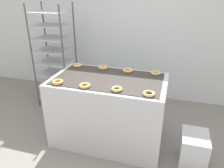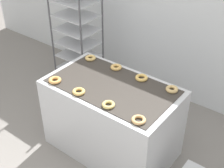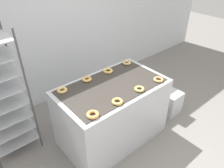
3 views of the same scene
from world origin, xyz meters
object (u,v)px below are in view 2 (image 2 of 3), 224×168
object	(u,v)px
baking_rack_cart	(77,36)
donut_near_right	(139,120)
donut_near_midright	(108,105)
donut_far_right	(172,89)
donut_far_left	(90,58)
donut_near_midleft	(79,92)
donut_far_midleft	(116,67)
donut_far_midright	(142,78)
fryer_machine	(112,119)
donut_near_left	(55,80)

from	to	relation	value
baking_rack_cart	donut_near_right	world-z (taller)	baking_rack_cart
donut_near_midright	donut_far_right	distance (m)	0.70
donut_near_midright	donut_far_left	size ratio (longest dim) A/B	0.99
donut_near_midleft	donut_far_right	distance (m)	0.95
donut_near_midright	donut_near_right	bearing A→B (deg)	-1.62
donut_far_midleft	baking_rack_cart	bearing A→B (deg)	157.32
donut_near_midright	donut_far_midleft	bearing A→B (deg)	120.86
donut_near_midleft	donut_far_midright	world-z (taller)	donut_far_midright
fryer_machine	donut_far_right	distance (m)	0.78
donut_near_right	donut_far_midleft	world-z (taller)	donut_far_midleft
fryer_machine	donut_near_midright	world-z (taller)	donut_near_midright
baking_rack_cart	donut_far_midleft	world-z (taller)	baking_rack_cart
fryer_machine	donut_near_left	world-z (taller)	donut_near_left
donut_near_left	fryer_machine	bearing A→B (deg)	30.43
donut_near_midright	donut_far_left	bearing A→B (deg)	141.26
donut_near_right	donut_far_left	size ratio (longest dim) A/B	1.03
baking_rack_cart	donut_near_left	xyz separation A→B (m)	(0.63, -1.03, 0.05)
donut_near_midleft	donut_far_midright	distance (m)	0.71
donut_near_left	donut_near_right	distance (m)	1.07
donut_near_right	donut_far_midright	xyz separation A→B (m)	(-0.36, 0.60, 0.00)
fryer_machine	baking_rack_cart	bearing A→B (deg)	148.30
donut_far_right	donut_far_midleft	bearing A→B (deg)	179.56
donut_near_right	donut_far_left	world-z (taller)	donut_far_left
donut_far_midleft	donut_far_midright	size ratio (longest dim) A/B	0.95
donut_near_right	donut_near_left	bearing A→B (deg)	-179.86
donut_near_right	donut_far_midright	distance (m)	0.70
fryer_machine	donut_far_left	xyz separation A→B (m)	(-0.55, 0.29, 0.47)
donut_near_left	donut_near_midright	xyz separation A→B (m)	(0.72, 0.01, -0.00)
donut_near_right	donut_near_midright	bearing A→B (deg)	178.38
donut_far_midleft	donut_far_right	world-z (taller)	same
fryer_machine	donut_near_midleft	bearing A→B (deg)	-120.87
donut_far_midleft	donut_far_right	bearing A→B (deg)	-0.44
baking_rack_cart	donut_far_midleft	bearing A→B (deg)	-22.68
donut_near_midright	donut_far_midleft	distance (m)	0.70
donut_far_left	donut_far_right	world-z (taller)	same
fryer_machine	donut_far_midright	distance (m)	0.58
fryer_machine	donut_near_left	xyz separation A→B (m)	(-0.53, -0.31, 0.47)
fryer_machine	baking_rack_cart	size ratio (longest dim) A/B	0.83
donut_far_midright	donut_far_left	bearing A→B (deg)	-179.80
donut_near_midleft	donut_far_right	world-z (taller)	donut_far_right
donut_near_left	donut_far_midleft	xyz separation A→B (m)	(0.36, 0.62, 0.00)
donut_near_left	donut_far_left	world-z (taller)	same
fryer_machine	donut_far_right	xyz separation A→B (m)	(0.54, 0.30, 0.47)
baking_rack_cart	donut_near_midleft	world-z (taller)	baking_rack_cart
donut_far_midleft	donut_near_midright	bearing A→B (deg)	-59.14
baking_rack_cart	donut_far_midleft	distance (m)	1.07
donut_near_left	donut_far_right	bearing A→B (deg)	29.62
donut_near_left	donut_near_midright	bearing A→B (deg)	1.00
donut_near_midleft	donut_near_right	xyz separation A→B (m)	(0.72, 0.00, -0.00)
baking_rack_cart	donut_far_midleft	xyz separation A→B (m)	(0.99, -0.41, 0.05)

